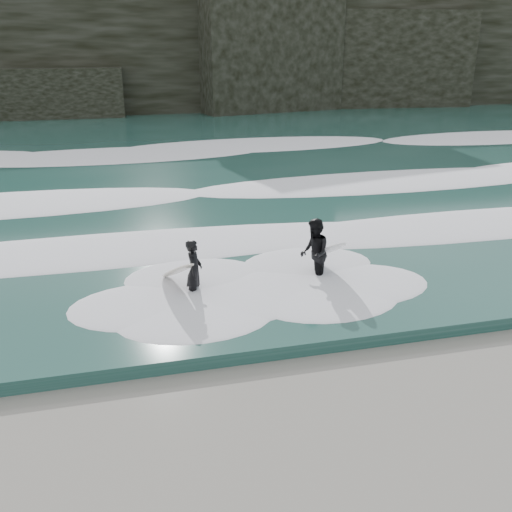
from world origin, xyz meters
name	(u,v)px	position (x,y,z in m)	size (l,w,h in m)	color
ground	(411,448)	(0.00, 0.00, 0.00)	(120.00, 120.00, 0.00)	#826855
sea	(181,141)	(0.00, 29.00, 0.15)	(90.00, 52.00, 0.30)	#204942
headland	(154,52)	(0.00, 46.00, 5.00)	(70.00, 9.00, 10.00)	black
foam_near	(264,241)	(0.00, 9.00, 0.40)	(60.00, 3.20, 0.20)	white
foam_mid	(220,185)	(0.00, 16.00, 0.42)	(60.00, 4.00, 0.24)	white
foam_far	(190,147)	(0.00, 25.00, 0.45)	(60.00, 4.80, 0.30)	white
surfer_left	(191,271)	(-2.58, 6.20, 0.79)	(1.16, 1.82, 1.57)	black
surfer_right	(315,253)	(0.64, 6.35, 0.91)	(1.13, 1.70, 1.80)	black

